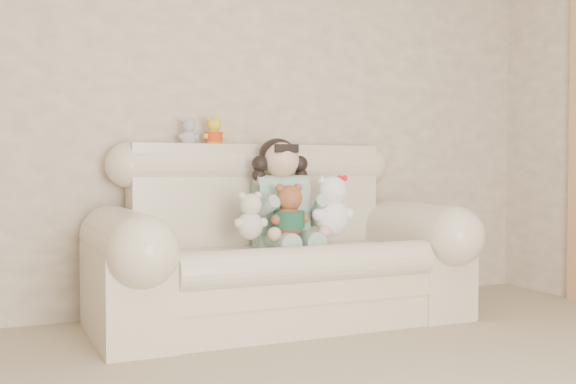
# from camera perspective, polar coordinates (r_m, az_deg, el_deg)

# --- Properties ---
(wall_back) EXTENTS (4.50, 0.00, 4.50)m
(wall_back) POSITION_cam_1_polar(r_m,az_deg,el_deg) (4.33, -5.21, 7.52)
(wall_back) COLOR beige
(wall_back) RESTS_ON ground
(sofa) EXTENTS (2.10, 0.95, 1.03)m
(sofa) POSITION_cam_1_polar(r_m,az_deg,el_deg) (3.91, -0.60, -3.39)
(sofa) COLOR #FFEBCD
(sofa) RESTS_ON floor
(seated_child) EXTENTS (0.44, 0.51, 0.65)m
(seated_child) POSITION_cam_1_polar(r_m,az_deg,el_deg) (3.99, -0.59, 0.02)
(seated_child) COLOR #2D775A
(seated_child) RESTS_ON sofa
(brown_teddy) EXTENTS (0.25, 0.21, 0.35)m
(brown_teddy) POSITION_cam_1_polar(r_m,az_deg,el_deg) (3.78, 0.07, -1.15)
(brown_teddy) COLOR brown
(brown_teddy) RESTS_ON sofa
(white_cat) EXTENTS (0.27, 0.21, 0.41)m
(white_cat) POSITION_cam_1_polar(r_m,az_deg,el_deg) (3.90, 3.63, -0.61)
(white_cat) COLOR white
(white_cat) RESTS_ON sofa
(cream_teddy) EXTENTS (0.23, 0.21, 0.30)m
(cream_teddy) POSITION_cam_1_polar(r_m,az_deg,el_deg) (3.70, -3.17, -1.61)
(cream_teddy) COLOR beige
(cream_teddy) RESTS_ON sofa
(yellow_mini_bear) EXTENTS (0.16, 0.14, 0.21)m
(yellow_mini_bear) POSITION_cam_1_polar(r_m,az_deg,el_deg) (4.14, -6.17, 5.20)
(yellow_mini_bear) COLOR yellow
(yellow_mini_bear) RESTS_ON sofa
(grey_mini_plush) EXTENTS (0.13, 0.10, 0.20)m
(grey_mini_plush) POSITION_cam_1_polar(r_m,az_deg,el_deg) (4.12, -8.25, 5.11)
(grey_mini_plush) COLOR #B2B2B9
(grey_mini_plush) RESTS_ON sofa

